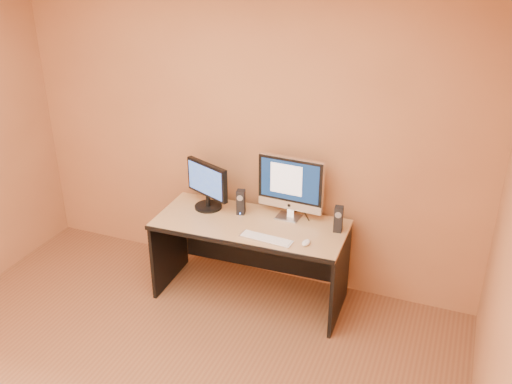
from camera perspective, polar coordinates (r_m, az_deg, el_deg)
walls at (r=3.12m, az=-15.44°, el=-5.59°), size 4.00×4.00×2.60m
desk at (r=4.69m, az=-0.57°, el=-6.89°), size 1.54×0.71×0.70m
imac at (r=4.48m, az=3.34°, el=0.36°), size 0.55×0.23×0.52m
second_monitor at (r=4.68m, az=-4.87°, el=0.62°), size 0.51×0.39×0.40m
speaker_left at (r=4.61m, az=-1.53°, el=-1.01°), size 0.08×0.08×0.21m
speaker_right at (r=4.39m, az=8.24°, el=-2.70°), size 0.07×0.07×0.21m
keyboard at (r=4.28m, az=1.01°, el=-4.69°), size 0.41×0.14×0.02m
mouse at (r=4.23m, az=5.03°, el=-5.05°), size 0.07×0.10×0.03m
cable_a at (r=4.65m, az=5.00°, el=-2.27°), size 0.12×0.18×0.01m
cable_b at (r=4.67m, az=3.77°, el=-2.05°), size 0.10×0.15×0.01m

